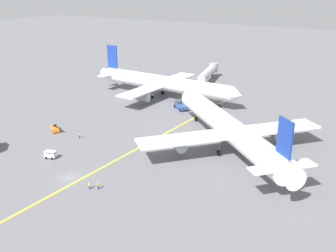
% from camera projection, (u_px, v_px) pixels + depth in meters
% --- Properties ---
extents(ground_plane, '(600.00, 600.00, 0.00)m').
position_uv_depth(ground_plane, '(70.00, 177.00, 79.64)').
color(ground_plane, slate).
extents(taxiway_stripe, '(10.50, 119.62, 0.01)m').
position_uv_depth(taxiway_stripe, '(112.00, 162.00, 86.29)').
color(taxiway_stripe, yellow).
rests_on(taxiway_stripe, ground).
extents(airliner_at_gate_left, '(56.18, 39.17, 16.08)m').
position_uv_depth(airliner_at_gate_left, '(164.00, 83.00, 132.03)').
color(airliner_at_gate_left, white).
rests_on(airliner_at_gate_left, ground).
extents(airliner_being_pushed, '(44.38, 42.64, 15.27)m').
position_uv_depth(airliner_being_pushed, '(228.00, 127.00, 91.33)').
color(airliner_being_pushed, white).
rests_on(airliner_being_pushed, ground).
extents(pushback_tug, '(8.09, 6.97, 2.80)m').
position_uv_depth(pushback_tug, '(181.00, 105.00, 121.89)').
color(pushback_tug, '#2D4C8C').
rests_on(pushback_tug, ground).
extents(gse_belt_loader_portside, '(4.68, 3.95, 3.02)m').
position_uv_depth(gse_belt_loader_portside, '(55.00, 128.00, 103.76)').
color(gse_belt_loader_portside, orange).
rests_on(gse_belt_loader_portside, ground).
extents(gse_baggage_cart_trailing, '(3.03, 2.19, 1.71)m').
position_uv_depth(gse_baggage_cart_trailing, '(51.00, 155.00, 87.98)').
color(gse_baggage_cart_trailing, silver).
rests_on(gse_baggage_cart_trailing, ground).
extents(ground_crew_ramp_agent_by_cones, '(0.40, 0.43, 1.65)m').
position_uv_depth(ground_crew_ramp_agent_by_cones, '(79.00, 135.00, 99.13)').
color(ground_crew_ramp_agent_by_cones, '#2D3351').
rests_on(ground_crew_ramp_agent_by_cones, ground).
extents(ground_crew_marshaller_foreground, '(0.36, 0.50, 1.56)m').
position_uv_depth(ground_crew_marshaller_foreground, '(89.00, 185.00, 74.86)').
color(ground_crew_marshaller_foreground, '#2D3351').
rests_on(ground_crew_marshaller_foreground, ground).
extents(ground_crew_wing_walker_right, '(0.42, 0.41, 1.62)m').
position_uv_depth(ground_crew_wing_walker_right, '(98.00, 185.00, 74.81)').
color(ground_crew_wing_walker_right, '#2D3351').
rests_on(ground_crew_wing_walker_right, ground).
extents(jet_bridge, '(7.72, 23.51, 5.79)m').
position_uv_depth(jet_bridge, '(209.00, 72.00, 153.79)').
color(jet_bridge, '#B7B7BC').
rests_on(jet_bridge, ground).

